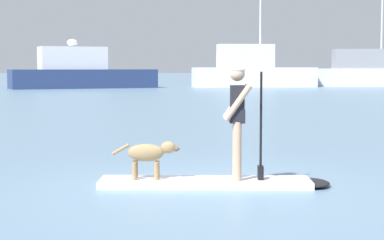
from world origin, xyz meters
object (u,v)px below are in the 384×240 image
object	(u,v)px
dog	(149,154)
moored_boat_starboard	(252,71)
moored_boat_port	(81,73)
person_paddler	(238,113)
paddleboard	(220,183)
moored_boat_center	(372,72)

from	to	relation	value
dog	moored_boat_starboard	xyz separation A→B (m)	(15.25, 46.76, 0.98)
moored_boat_port	moored_boat_starboard	xyz separation A→B (m)	(15.15, 0.26, 0.14)
person_paddler	moored_boat_port	xyz separation A→B (m)	(-1.18, 46.77, 0.23)
paddleboard	moored_boat_center	bearing A→B (deg)	61.20
paddleboard	moored_boat_port	distance (m)	46.75
paddleboard	moored_boat_starboard	world-z (taller)	moored_boat_starboard
moored_boat_port	dog	bearing A→B (deg)	-90.12
dog	moored_boat_port	world-z (taller)	moored_boat_port
dog	moored_boat_starboard	distance (m)	49.19
person_paddler	moored_boat_center	distance (m)	53.68
dog	moored_boat_center	size ratio (longest dim) A/B	0.08
moored_boat_port	moored_boat_center	distance (m)	26.83
paddleboard	dog	world-z (taller)	dog
person_paddler	moored_boat_port	world-z (taller)	moored_boat_port
moored_boat_starboard	moored_boat_center	size ratio (longest dim) A/B	0.90
dog	moored_boat_center	xyz separation A→B (m)	(26.93, 46.88, 0.85)
moored_boat_starboard	moored_boat_center	xyz separation A→B (m)	(11.68, 0.12, -0.13)
moored_boat_center	moored_boat_port	bearing A→B (deg)	-179.19
moored_boat_port	moored_boat_center	size ratio (longest dim) A/B	0.96
dog	moored_boat_port	bearing A→B (deg)	89.88
person_paddler	moored_boat_starboard	xyz separation A→B (m)	(13.96, 47.03, 0.38)
person_paddler	dog	size ratio (longest dim) A/B	1.68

